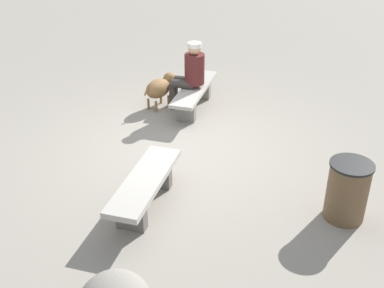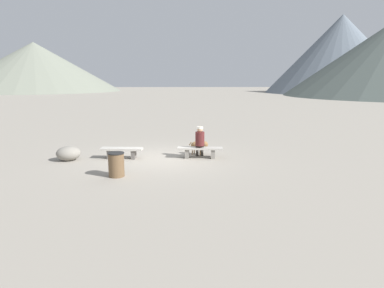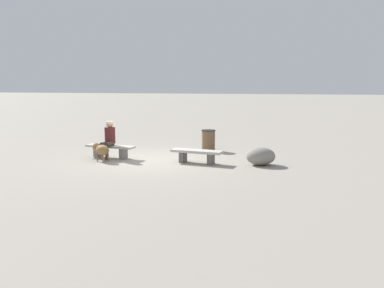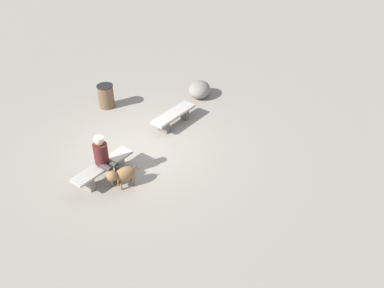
{
  "view_description": "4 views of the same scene",
  "coord_description": "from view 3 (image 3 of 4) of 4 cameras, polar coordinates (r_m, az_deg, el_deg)",
  "views": [
    {
      "loc": [
        -6.43,
        -1.55,
        3.77
      ],
      "look_at": [
        -0.47,
        -0.29,
        0.38
      ],
      "focal_mm": 45.18,
      "sensor_mm": 36.0,
      "label": 1
    },
    {
      "loc": [
        0.94,
        -13.04,
        3.12
      ],
      "look_at": [
        1.21,
        -0.21,
        0.63
      ],
      "focal_mm": 31.99,
      "sensor_mm": 36.0,
      "label": 2
    },
    {
      "loc": [
        -5.0,
        11.7,
        2.43
      ],
      "look_at": [
        -1.15,
        -0.65,
        0.49
      ],
      "focal_mm": 36.39,
      "sensor_mm": 36.0,
      "label": 3
    },
    {
      "loc": [
        6.93,
        6.28,
        6.6
      ],
      "look_at": [
        -0.07,
        1.73,
        0.75
      ],
      "focal_mm": 37.35,
      "sensor_mm": 36.0,
      "label": 4
    }
  ],
  "objects": [
    {
      "name": "ground",
      "position": [
        12.96,
        -5.73,
        -2.45
      ],
      "size": [
        210.0,
        210.0,
        0.06
      ],
      "primitive_type": "cube",
      "color": "gray"
    },
    {
      "name": "boulder",
      "position": [
        12.19,
        10.02,
        -1.78
      ],
      "size": [
        1.1,
        0.99,
        0.55
      ],
      "primitive_type": "ellipsoid",
      "rotation": [
        0.0,
        0.0,
        5.05
      ],
      "color": "gray",
      "rests_on": "ground"
    },
    {
      "name": "seated_person",
      "position": [
        13.37,
        -12.08,
        1.05
      ],
      "size": [
        0.36,
        0.63,
        1.26
      ],
      "rotation": [
        0.0,
        0.0,
        -0.03
      ],
      "color": "#511E1E",
      "rests_on": "ground"
    },
    {
      "name": "bench_left",
      "position": [
        12.29,
        0.7,
        -1.44
      ],
      "size": [
        1.67,
        0.57,
        0.42
      ],
      "rotation": [
        0.0,
        0.0,
        -0.08
      ],
      "color": "#605B56",
      "rests_on": "ground"
    },
    {
      "name": "bench_right",
      "position": [
        13.49,
        -11.89,
        -0.72
      ],
      "size": [
        1.79,
        0.54,
        0.43
      ],
      "rotation": [
        0.0,
        0.0,
        -0.08
      ],
      "color": "gray",
      "rests_on": "ground"
    },
    {
      "name": "dog",
      "position": [
        12.93,
        -13.18,
        -0.79
      ],
      "size": [
        0.78,
        0.55,
        0.58
      ],
      "rotation": [
        0.0,
        0.0,
        5.83
      ],
      "color": "olive",
      "rests_on": "ground"
    },
    {
      "name": "trash_bin",
      "position": [
        14.73,
        2.42,
        0.57
      ],
      "size": [
        0.53,
        0.53,
        0.78
      ],
      "color": "brown",
      "rests_on": "ground"
    }
  ]
}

